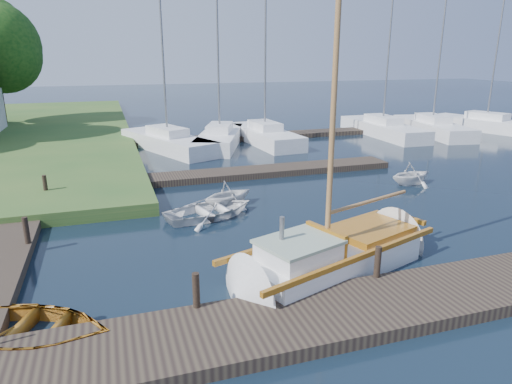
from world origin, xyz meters
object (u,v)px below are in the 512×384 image
object	(u,v)px
tender_a	(210,208)
tender_d	(411,172)
mooring_post_2	(378,262)
mooring_post_5	(45,185)
dinghy	(26,325)
mooring_post_4	(26,230)
marina_boat_7	(486,123)
tender_b	(228,192)
marina_boat_6	(432,126)
marina_boat_0	(168,141)
marina_boat_1	(220,137)
marina_boat_2	(265,134)
marina_boat_5	(383,128)
mooring_post_1	(196,290)
sailboat	(336,257)

from	to	relation	value
tender_a	tender_d	distance (m)	9.59
mooring_post_2	mooring_post_5	size ratio (longest dim) A/B	1.00
mooring_post_5	dinghy	size ratio (longest dim) A/B	0.23
mooring_post_4	marina_boat_7	xyz separation A→B (m)	(29.98, 13.76, -0.13)
tender_b	marina_boat_6	distance (m)	21.64
mooring_post_5	marina_boat_0	size ratio (longest dim) A/B	0.07
tender_b	marina_boat_1	distance (m)	12.09
dinghy	marina_boat_7	bearing A→B (deg)	-34.37
tender_d	marina_boat_0	size ratio (longest dim) A/B	0.19
tender_b	marina_boat_2	distance (m)	13.13
tender_b	marina_boat_1	bearing A→B (deg)	-32.96
mooring_post_2	marina_boat_1	xyz separation A→B (m)	(0.75, 19.21, -0.12)
marina_boat_5	tender_b	bearing A→B (deg)	130.97
marina_boat_6	marina_boat_7	xyz separation A→B (m)	(4.92, -0.02, 0.00)
mooring_post_2	dinghy	size ratio (longest dim) A/B	0.23
dinghy	mooring_post_1	bearing A→B (deg)	-71.49
tender_b	marina_boat_2	size ratio (longest dim) A/B	0.18
marina_boat_7	marina_boat_6	bearing A→B (deg)	70.66
marina_boat_0	marina_boat_7	world-z (taller)	marina_boat_0
sailboat	marina_boat_7	world-z (taller)	marina_boat_7
marina_boat_6	marina_boat_7	size ratio (longest dim) A/B	0.98
mooring_post_2	marina_boat_5	distance (m)	23.27
marina_boat_6	mooring_post_4	bearing A→B (deg)	128.94
mooring_post_2	marina_boat_6	size ratio (longest dim) A/B	0.08
mooring_post_5	marina_boat_5	xyz separation A→B (m)	(21.30, 9.43, -0.13)
mooring_post_1	marina_boat_7	world-z (taller)	marina_boat_7
marina_boat_1	marina_boat_6	xyz separation A→B (m)	(15.81, -0.42, -0.01)
tender_a	marina_boat_0	distance (m)	12.58
dinghy	tender_d	size ratio (longest dim) A/B	1.65
marina_boat_2	marina_boat_5	xyz separation A→B (m)	(9.01, 0.17, -0.01)
marina_boat_7	tender_b	bearing A→B (deg)	96.93
marina_boat_6	marina_boat_2	bearing A→B (deg)	98.00
mooring_post_1	marina_boat_6	xyz separation A→B (m)	(21.06, 18.79, -0.14)
dinghy	marina_boat_1	xyz separation A→B (m)	(8.67, 18.91, 0.22)
marina_boat_2	marina_boat_5	size ratio (longest dim) A/B	1.09
mooring_post_1	mooring_post_5	size ratio (longest dim) A/B	1.00
mooring_post_4	tender_b	xyz separation A→B (m)	(6.66, 2.40, -0.15)
tender_a	mooring_post_2	bearing A→B (deg)	-171.32
dinghy	tender_b	world-z (taller)	tender_b
tender_d	marina_boat_0	distance (m)	14.52
marina_boat_2	marina_boat_7	xyz separation A→B (m)	(17.69, -0.50, -0.01)
dinghy	marina_boat_5	bearing A→B (deg)	-23.79
mooring_post_1	tender_d	world-z (taller)	tender_d
mooring_post_1	mooring_post_2	size ratio (longest dim) A/B	1.00
tender_a	marina_boat_5	bearing A→B (deg)	-64.77
mooring_post_2	marina_boat_7	xyz separation A→B (m)	(21.48, 18.76, -0.13)
tender_d	marina_boat_6	distance (m)	14.75
tender_a	tender_d	world-z (taller)	tender_d
mooring_post_2	marina_boat_2	distance (m)	19.63
marina_boat_2	marina_boat_0	bearing A→B (deg)	88.71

